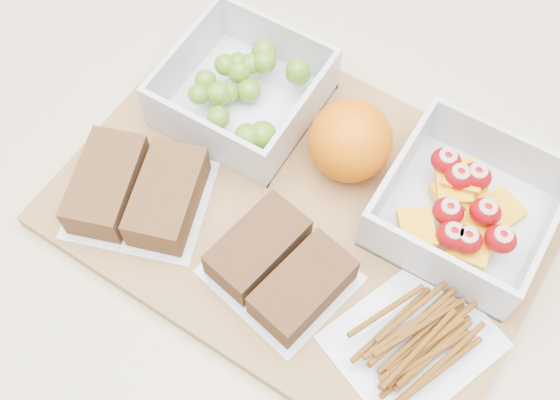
# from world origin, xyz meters

# --- Properties ---
(counter) EXTENTS (1.20, 0.90, 0.90)m
(counter) POSITION_xyz_m (0.00, 0.00, 0.45)
(counter) COLOR beige
(counter) RESTS_ON ground
(cutting_board) EXTENTS (0.43, 0.31, 0.02)m
(cutting_board) POSITION_xyz_m (0.01, 0.01, 0.91)
(cutting_board) COLOR #9B7140
(cutting_board) RESTS_ON counter
(grape_container) EXTENTS (0.14, 0.14, 0.06)m
(grape_container) POSITION_xyz_m (-0.10, 0.07, 0.94)
(grape_container) COLOR silver
(grape_container) RESTS_ON cutting_board
(fruit_container) EXTENTS (0.14, 0.14, 0.06)m
(fruit_container) POSITION_xyz_m (0.13, 0.07, 0.94)
(fruit_container) COLOR silver
(fruit_container) RESTS_ON cutting_board
(orange) EXTENTS (0.08, 0.08, 0.08)m
(orange) POSITION_xyz_m (0.02, 0.07, 0.95)
(orange) COLOR orange
(orange) RESTS_ON cutting_board
(sandwich_bag_left) EXTENTS (0.15, 0.14, 0.04)m
(sandwich_bag_left) POSITION_xyz_m (-0.12, -0.06, 0.93)
(sandwich_bag_left) COLOR silver
(sandwich_bag_left) RESTS_ON cutting_board
(sandwich_bag_center) EXTENTS (0.13, 0.12, 0.03)m
(sandwich_bag_center) POSITION_xyz_m (0.02, -0.06, 0.93)
(sandwich_bag_center) COLOR silver
(sandwich_bag_center) RESTS_ON cutting_board
(pretzel_bag) EXTENTS (0.14, 0.16, 0.03)m
(pretzel_bag) POSITION_xyz_m (0.15, -0.05, 0.93)
(pretzel_bag) COLOR silver
(pretzel_bag) RESTS_ON cutting_board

